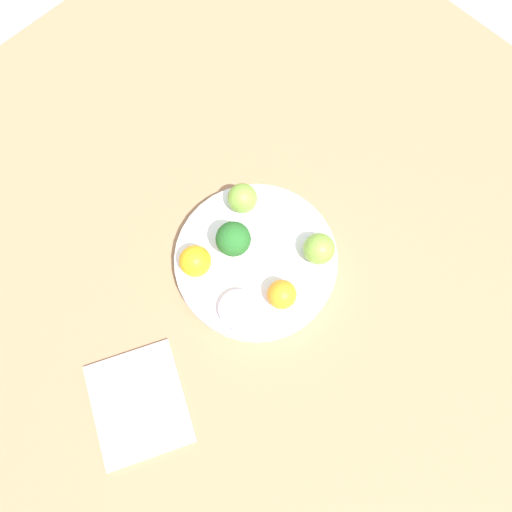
{
  "coord_description": "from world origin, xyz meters",
  "views": [
    {
      "loc": [
        -0.16,
        -0.16,
        0.73
      ],
      "look_at": [
        0.0,
        0.0,
        0.06
      ],
      "focal_mm": 35.0,
      "sensor_mm": 36.0,
      "label": 1
    }
  ],
  "objects_px": {
    "orange_back": "(282,294)",
    "orange_front": "(195,261)",
    "apple_green": "(319,249)",
    "napkin": "(139,404)",
    "small_cup": "(239,310)",
    "bowl": "(256,261)",
    "apple_red": "(242,198)",
    "broccoli": "(233,240)"
  },
  "relations": [
    {
      "from": "apple_red",
      "to": "apple_green",
      "type": "bearing_deg",
      "value": -80.38
    },
    {
      "from": "orange_front",
      "to": "napkin",
      "type": "relative_size",
      "value": 0.25
    },
    {
      "from": "apple_green",
      "to": "orange_back",
      "type": "distance_m",
      "value": 0.08
    },
    {
      "from": "small_cup",
      "to": "napkin",
      "type": "height_order",
      "value": "small_cup"
    },
    {
      "from": "apple_red",
      "to": "apple_green",
      "type": "height_order",
      "value": "apple_green"
    },
    {
      "from": "bowl",
      "to": "orange_back",
      "type": "relative_size",
      "value": 5.73
    },
    {
      "from": "broccoli",
      "to": "small_cup",
      "type": "xyz_separation_m",
      "value": [
        -0.06,
        -0.07,
        -0.03
      ]
    },
    {
      "from": "apple_red",
      "to": "apple_green",
      "type": "distance_m",
      "value": 0.13
    },
    {
      "from": "bowl",
      "to": "apple_green",
      "type": "height_order",
      "value": "apple_green"
    },
    {
      "from": "bowl",
      "to": "broccoli",
      "type": "xyz_separation_m",
      "value": [
        -0.01,
        0.03,
        0.05
      ]
    },
    {
      "from": "bowl",
      "to": "napkin",
      "type": "xyz_separation_m",
      "value": [
        -0.26,
        -0.03,
        -0.01
      ]
    },
    {
      "from": "bowl",
      "to": "orange_back",
      "type": "distance_m",
      "value": 0.08
    },
    {
      "from": "orange_front",
      "to": "napkin",
      "type": "xyz_separation_m",
      "value": [
        -0.19,
        -0.08,
        -0.05
      ]
    },
    {
      "from": "apple_green",
      "to": "napkin",
      "type": "height_order",
      "value": "apple_green"
    },
    {
      "from": "orange_front",
      "to": "napkin",
      "type": "distance_m",
      "value": 0.21
    },
    {
      "from": "broccoli",
      "to": "apple_green",
      "type": "relative_size",
      "value": 1.48
    },
    {
      "from": "apple_red",
      "to": "orange_front",
      "type": "height_order",
      "value": "orange_front"
    },
    {
      "from": "orange_front",
      "to": "orange_back",
      "type": "relative_size",
      "value": 1.1
    },
    {
      "from": "napkin",
      "to": "apple_red",
      "type": "bearing_deg",
      "value": 19.21
    },
    {
      "from": "napkin",
      "to": "bowl",
      "type": "bearing_deg",
      "value": 6.85
    },
    {
      "from": "orange_back",
      "to": "napkin",
      "type": "distance_m",
      "value": 0.25
    },
    {
      "from": "broccoli",
      "to": "orange_back",
      "type": "bearing_deg",
      "value": -92.24
    },
    {
      "from": "small_cup",
      "to": "napkin",
      "type": "bearing_deg",
      "value": 177.4
    },
    {
      "from": "apple_green",
      "to": "apple_red",
      "type": "bearing_deg",
      "value": 99.62
    },
    {
      "from": "orange_front",
      "to": "orange_back",
      "type": "height_order",
      "value": "orange_front"
    },
    {
      "from": "apple_green",
      "to": "napkin",
      "type": "bearing_deg",
      "value": 175.22
    },
    {
      "from": "apple_red",
      "to": "napkin",
      "type": "height_order",
      "value": "apple_red"
    },
    {
      "from": "apple_green",
      "to": "napkin",
      "type": "relative_size",
      "value": 0.25
    },
    {
      "from": "orange_back",
      "to": "small_cup",
      "type": "height_order",
      "value": "orange_back"
    },
    {
      "from": "bowl",
      "to": "apple_red",
      "type": "distance_m",
      "value": 0.09
    },
    {
      "from": "apple_red",
      "to": "orange_front",
      "type": "distance_m",
      "value": 0.12
    },
    {
      "from": "broccoli",
      "to": "orange_back",
      "type": "xyz_separation_m",
      "value": [
        -0.0,
        -0.1,
        -0.02
      ]
    },
    {
      "from": "bowl",
      "to": "apple_red",
      "type": "relative_size",
      "value": 5.38
    },
    {
      "from": "broccoli",
      "to": "apple_red",
      "type": "distance_m",
      "value": 0.07
    },
    {
      "from": "bowl",
      "to": "small_cup",
      "type": "bearing_deg",
      "value": -151.45
    },
    {
      "from": "orange_back",
      "to": "orange_front",
      "type": "bearing_deg",
      "value": 113.92
    },
    {
      "from": "small_cup",
      "to": "apple_red",
      "type": "bearing_deg",
      "value": 44.02
    },
    {
      "from": "apple_red",
      "to": "small_cup",
      "type": "relative_size",
      "value": 0.79
    },
    {
      "from": "broccoli",
      "to": "orange_back",
      "type": "distance_m",
      "value": 0.1
    },
    {
      "from": "orange_front",
      "to": "apple_red",
      "type": "bearing_deg",
      "value": 11.33
    },
    {
      "from": "orange_back",
      "to": "broccoli",
      "type": "bearing_deg",
      "value": 87.76
    },
    {
      "from": "apple_red",
      "to": "napkin",
      "type": "xyz_separation_m",
      "value": [
        -0.3,
        -0.11,
        -0.05
      ]
    }
  ]
}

